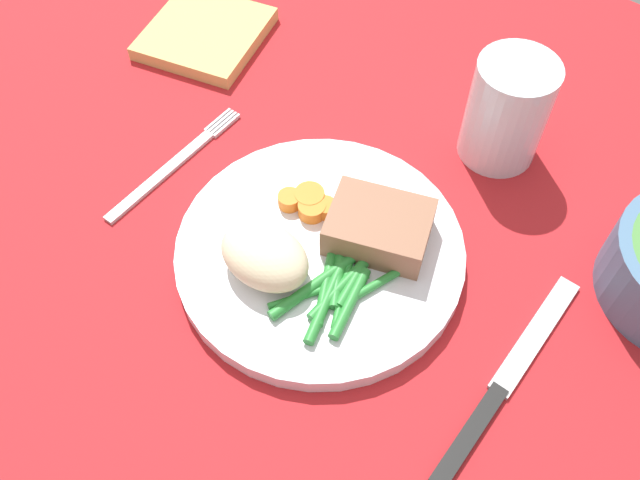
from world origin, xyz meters
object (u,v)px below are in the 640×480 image
Objects in this scene: fork at (174,164)px; knife at (505,381)px; dinner_plate at (320,252)px; meat_portion at (380,226)px; water_glass at (505,117)px; napkin at (205,34)px.

fork is 34.64cm from knife.
fork is at bearing -179.13° from dinner_plate.
meat_portion is 16.11cm from water_glass.
water_glass reaches higher than fork.
dinner_plate is 17.80cm from knife.
water_glass is (-12.16, 19.95, 4.12)cm from knife.
water_glass is at bearing 9.04° from napkin.
water_glass is at bearing 81.43° from meat_portion.
dinner_plate is 30.41cm from napkin.
water_glass is at bearing 74.02° from dinner_plate.
dinner_plate is at bearing -130.60° from meat_portion.
dinner_plate is 2.38× the size of water_glass.
meat_portion reaches higher than dinner_plate.
water_glass reaches higher than dinner_plate.
knife is at bearing -0.92° from dinner_plate.
knife is 23.72cm from water_glass.
fork is 30.32cm from water_glass.
napkin is at bearing 151.48° from dinner_plate.
napkin is at bearing 160.28° from meat_portion.
dinner_plate is 5.50cm from meat_portion.
dinner_plate reaches higher than napkin.
meat_portion is 0.68× the size of napkin.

